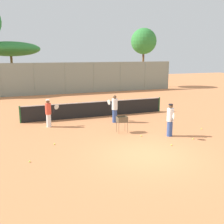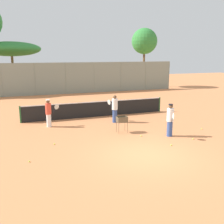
# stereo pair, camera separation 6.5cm
# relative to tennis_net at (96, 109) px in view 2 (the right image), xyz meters

# --- Properties ---
(ground_plane) EXTENTS (80.00, 80.00, 0.00)m
(ground_plane) POSITION_rel_tennis_net_xyz_m (0.00, -7.51, -0.56)
(ground_plane) COLOR #D37F4C
(tennis_net) EXTENTS (9.95, 0.10, 1.07)m
(tennis_net) POSITION_rel_tennis_net_xyz_m (0.00, 0.00, 0.00)
(tennis_net) COLOR #26592D
(tennis_net) RESTS_ON ground_plane
(back_fence) EXTENTS (25.56, 0.08, 3.35)m
(back_fence) POSITION_rel_tennis_net_xyz_m (0.00, 11.29, 1.11)
(back_fence) COLOR gray
(back_fence) RESTS_ON ground_plane
(tree_0) EXTENTS (6.72, 6.72, 5.64)m
(tree_0) POSITION_rel_tennis_net_xyz_m (-5.27, 16.54, 4.23)
(tree_0) COLOR brown
(tree_0) RESTS_ON ground_plane
(tree_1) EXTENTS (3.25, 3.25, 7.45)m
(tree_1) POSITION_rel_tennis_net_xyz_m (10.69, 14.12, 5.23)
(tree_1) COLOR brown
(tree_1) RESTS_ON ground_plane
(player_white_outfit) EXTENTS (0.41, 0.88, 1.71)m
(player_white_outfit) POSITION_rel_tennis_net_xyz_m (2.33, -5.52, 0.33)
(player_white_outfit) COLOR #334C8C
(player_white_outfit) RESTS_ON ground_plane
(player_red_cap) EXTENTS (0.87, 0.36, 1.64)m
(player_red_cap) POSITION_rel_tennis_net_xyz_m (-3.35, -1.50, 0.29)
(player_red_cap) COLOR white
(player_red_cap) RESTS_ON ground_plane
(player_yellow_shirt) EXTENTS (0.48, 0.87, 1.72)m
(player_yellow_shirt) POSITION_rel_tennis_net_xyz_m (0.65, -1.84, 0.33)
(player_yellow_shirt) COLOR #334C8C
(player_yellow_shirt) RESTS_ON ground_plane
(ball_cart) EXTENTS (0.56, 0.41, 0.89)m
(ball_cart) POSITION_rel_tennis_net_xyz_m (0.24, -4.03, 0.11)
(ball_cart) COLOR brown
(ball_cart) RESTS_ON ground_plane
(tennis_ball_0) EXTENTS (0.07, 0.07, 0.07)m
(tennis_ball_0) POSITION_rel_tennis_net_xyz_m (-3.52, -4.78, -0.53)
(tennis_ball_0) COLOR #D1E54C
(tennis_ball_0) RESTS_ON ground_plane
(tennis_ball_1) EXTENTS (0.07, 0.07, 0.07)m
(tennis_ball_1) POSITION_rel_tennis_net_xyz_m (1.62, -6.82, -0.53)
(tennis_ball_1) COLOR #D1E54C
(tennis_ball_1) RESTS_ON ground_plane
(tennis_ball_2) EXTENTS (0.07, 0.07, 0.07)m
(tennis_ball_2) POSITION_rel_tennis_net_xyz_m (4.75, -5.06, -0.53)
(tennis_ball_2) COLOR #D1E54C
(tennis_ball_2) RESTS_ON ground_plane
(tennis_ball_3) EXTENTS (0.07, 0.07, 0.07)m
(tennis_ball_3) POSITION_rel_tennis_net_xyz_m (0.92, -5.05, -0.53)
(tennis_ball_3) COLOR #D1E54C
(tennis_ball_3) RESTS_ON ground_plane
(tennis_ball_4) EXTENTS (0.07, 0.07, 0.07)m
(tennis_ball_4) POSITION_rel_tennis_net_xyz_m (-4.75, -6.53, -0.53)
(tennis_ball_4) COLOR #D1E54C
(tennis_ball_4) RESTS_ON ground_plane
(tennis_ball_5) EXTENTS (0.07, 0.07, 0.07)m
(tennis_ball_5) POSITION_rel_tennis_net_xyz_m (3.17, -6.38, -0.53)
(tennis_ball_5) COLOR #D1E54C
(tennis_ball_5) RESTS_ON ground_plane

